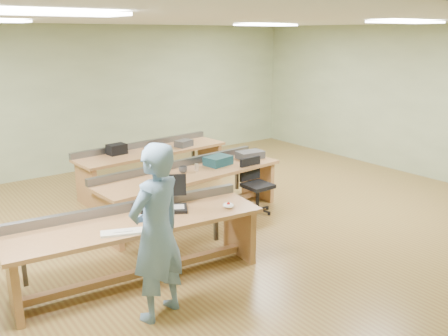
{
  "coord_description": "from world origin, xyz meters",
  "views": [
    {
      "loc": [
        -3.8,
        -5.61,
        2.81
      ],
      "look_at": [
        -0.07,
        -0.6,
        1.03
      ],
      "focal_mm": 38.0,
      "sensor_mm": 36.0,
      "label": 1
    }
  ],
  "objects": [
    {
      "name": "wall_right",
      "position": [
        5.0,
        0.0,
        1.5
      ],
      "size": [
        0.04,
        8.0,
        3.0
      ],
      "primitive_type": "cube",
      "color": "#A3B488",
      "rests_on": "floor"
    },
    {
      "name": "drinks_can",
      "position": [
        0.08,
        0.32,
        0.81
      ],
      "size": [
        0.08,
        0.08,
        0.12
      ],
      "primitive_type": "cylinder",
      "rotation": [
        0.0,
        0.0,
        0.25
      ],
      "color": "silver",
      "rests_on": "workbench_mid"
    },
    {
      "name": "laptop_base",
      "position": [
        -1.09,
        -0.93,
        0.77
      ],
      "size": [
        0.44,
        0.42,
        0.04
      ],
      "primitive_type": "cube",
      "rotation": [
        0.0,
        0.0,
        -0.52
      ],
      "color": "black",
      "rests_on": "workbench_front"
    },
    {
      "name": "workbench_front",
      "position": [
        -1.58,
        -0.95,
        0.56
      ],
      "size": [
        3.0,
        1.12,
        0.86
      ],
      "rotation": [
        0.0,
        0.0,
        -0.12
      ],
      "color": "#A87B47",
      "rests_on": "floor"
    },
    {
      "name": "floor",
      "position": [
        0.0,
        0.0,
        0.0
      ],
      "size": [
        10.0,
        10.0,
        0.0
      ],
      "primitive_type": "plane",
      "color": "olive",
      "rests_on": "ground"
    },
    {
      "name": "parts_bin_teal",
      "position": [
        0.56,
        0.41,
        0.82
      ],
      "size": [
        0.46,
        0.37,
        0.14
      ],
      "primitive_type": "cube",
      "rotation": [
        0.0,
        0.0,
        0.17
      ],
      "color": "#133740",
      "rests_on": "workbench_mid"
    },
    {
      "name": "fluor_panels",
      "position": [
        0.0,
        0.0,
        2.97
      ],
      "size": [
        6.2,
        3.5,
        0.03
      ],
      "color": "white",
      "rests_on": "ceiling"
    },
    {
      "name": "workbench_back",
      "position": [
        0.2,
        1.98,
        0.56
      ],
      "size": [
        2.94,
        1.01,
        0.86
      ],
      "rotation": [
        0.0,
        0.0,
        0.08
      ],
      "color": "#A87B47",
      "rests_on": "floor"
    },
    {
      "name": "mug",
      "position": [
        -0.14,
        0.36,
        0.8
      ],
      "size": [
        0.17,
        0.17,
        0.1
      ],
      "primitive_type": "imported",
      "rotation": [
        0.0,
        0.0,
        0.34
      ],
      "color": "#353537",
      "rests_on": "workbench_mid"
    },
    {
      "name": "laptop_screen",
      "position": [
        -1.02,
        -0.81,
        1.02
      ],
      "size": [
        0.31,
        0.19,
        0.27
      ],
      "primitive_type": "cube",
      "rotation": [
        0.0,
        0.0,
        -0.52
      ],
      "color": "black",
      "rests_on": "laptop_base"
    },
    {
      "name": "tray_back",
      "position": [
        0.81,
        1.86,
        0.81
      ],
      "size": [
        0.35,
        0.3,
        0.12
      ],
      "primitive_type": "cube",
      "rotation": [
        0.0,
        0.0,
        0.26
      ],
      "color": "#353537",
      "rests_on": "workbench_back"
    },
    {
      "name": "storage_box_back",
      "position": [
        -0.46,
        2.06,
        0.84
      ],
      "size": [
        0.34,
        0.26,
        0.18
      ],
      "primitive_type": "cube",
      "rotation": [
        0.0,
        0.0,
        0.1
      ],
      "color": "black",
      "rests_on": "workbench_back"
    },
    {
      "name": "keyboard",
      "position": [
        -1.87,
        -1.21,
        0.76
      ],
      "size": [
        0.49,
        0.32,
        0.03
      ],
      "primitive_type": "cube",
      "rotation": [
        0.0,
        0.0,
        -0.39
      ],
      "color": "beige",
      "rests_on": "workbench_front"
    },
    {
      "name": "workbench_mid",
      "position": [
        -0.02,
        0.36,
        0.56
      ],
      "size": [
        3.16,
        1.06,
        0.86
      ],
      "rotation": [
        0.0,
        0.0,
        0.08
      ],
      "color": "#A87B47",
      "rests_on": "floor"
    },
    {
      "name": "wall_back",
      "position": [
        0.0,
        4.0,
        1.5
      ],
      "size": [
        10.0,
        0.04,
        3.0
      ],
      "primitive_type": "cube",
      "color": "#A3B488",
      "rests_on": "floor"
    },
    {
      "name": "ceiling",
      "position": [
        0.0,
        0.0,
        3.0
      ],
      "size": [
        10.0,
        10.0,
        0.0
      ],
      "primitive_type": "plane",
      "color": "silver",
      "rests_on": "wall_back"
    },
    {
      "name": "task_chair",
      "position": [
        0.96,
        -0.09,
        0.32
      ],
      "size": [
        0.48,
        0.48,
        0.89
      ],
      "rotation": [
        0.0,
        0.0,
        0.01
      ],
      "color": "black",
      "rests_on": "floor"
    },
    {
      "name": "camera_bag",
      "position": [
        -1.33,
        -0.83,
        0.84
      ],
      "size": [
        0.3,
        0.24,
        0.18
      ],
      "primitive_type": "cube",
      "rotation": [
        0.0,
        0.0,
        -0.28
      ],
      "color": "black",
      "rests_on": "workbench_front"
    },
    {
      "name": "person",
      "position": [
        -1.76,
        -1.75,
        0.91
      ],
      "size": [
        0.77,
        0.62,
        1.83
      ],
      "primitive_type": "imported",
      "rotation": [
        0.0,
        0.0,
        3.44
      ],
      "color": "#698AAB",
      "rests_on": "floor"
    },
    {
      "name": "trackball_mouse",
      "position": [
        -0.5,
        -1.27,
        0.78
      ],
      "size": [
        0.15,
        0.17,
        0.06
      ],
      "primitive_type": "ellipsoid",
      "rotation": [
        0.0,
        0.0,
        0.15
      ],
      "color": "white",
      "rests_on": "workbench_front"
    },
    {
      "name": "parts_bin_grey",
      "position": [
        1.26,
        0.43,
        0.81
      ],
      "size": [
        0.47,
        0.33,
        0.12
      ],
      "primitive_type": "cube",
      "rotation": [
        0.0,
        0.0,
        -0.1
      ],
      "color": "#353537",
      "rests_on": "workbench_mid"
    }
  ]
}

